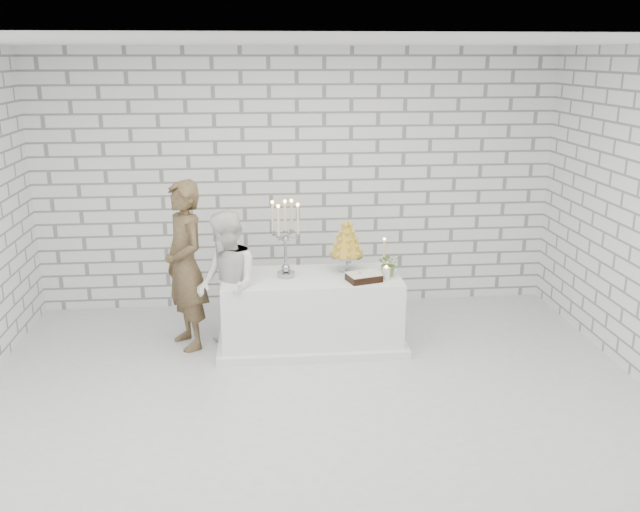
{
  "coord_description": "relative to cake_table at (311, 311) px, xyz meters",
  "views": [
    {
      "loc": [
        -0.46,
        -5.34,
        2.91
      ],
      "look_at": [
        0.12,
        0.92,
        1.05
      ],
      "focal_mm": 38.41,
      "sensor_mm": 36.0,
      "label": 1
    }
  ],
  "objects": [
    {
      "name": "ground",
      "position": [
        -0.05,
        -1.22,
        -0.38
      ],
      "size": [
        6.0,
        5.0,
        0.01
      ],
      "primitive_type": "cube",
      "color": "silver",
      "rests_on": "ground"
    },
    {
      "name": "groom",
      "position": [
        -1.26,
        0.11,
        0.49
      ],
      "size": [
        0.66,
        0.75,
        1.73
      ],
      "primitive_type": "imported",
      "rotation": [
        0.0,
        0.0,
        -1.09
      ],
      "color": "#483721",
      "rests_on": "ground"
    },
    {
      "name": "wall_front",
      "position": [
        -0.05,
        -3.72,
        1.12
      ],
      "size": [
        6.0,
        0.01,
        3.0
      ],
      "primitive_type": "cube",
      "color": "white",
      "rests_on": "ground"
    },
    {
      "name": "candelabra",
      "position": [
        -0.25,
        0.01,
        0.77
      ],
      "size": [
        0.39,
        0.39,
        0.79
      ],
      "primitive_type": null,
      "rotation": [
        0.0,
        0.0,
        0.27
      ],
      "color": "#9898A2",
      "rests_on": "cake_table"
    },
    {
      "name": "flowers",
      "position": [
        0.79,
        -0.05,
        0.5
      ],
      "size": [
        0.24,
        0.21,
        0.25
      ],
      "primitive_type": "imported",
      "rotation": [
        0.0,
        0.0,
        -0.06
      ],
      "color": "#4C7037",
      "rests_on": "cake_table"
    },
    {
      "name": "chocolate_cake",
      "position": [
        0.51,
        -0.2,
        0.42
      ],
      "size": [
        0.37,
        0.31,
        0.08
      ],
      "primitive_type": "cube",
      "rotation": [
        0.0,
        0.0,
        0.29
      ],
      "color": "black",
      "rests_on": "cake_table"
    },
    {
      "name": "croquembouche",
      "position": [
        0.38,
        0.13,
        0.65
      ],
      "size": [
        0.42,
        0.42,
        0.55
      ],
      "primitive_type": null,
      "rotation": [
        0.0,
        0.0,
        0.19
      ],
      "color": "#B28723",
      "rests_on": "cake_table"
    },
    {
      "name": "ceiling",
      "position": [
        -0.05,
        -1.22,
        2.62
      ],
      "size": [
        6.0,
        5.0,
        0.01
      ],
      "primitive_type": "cube",
      "color": "white",
      "rests_on": "ground"
    },
    {
      "name": "extra_taper",
      "position": [
        0.77,
        0.15,
        0.54
      ],
      "size": [
        0.08,
        0.08,
        0.32
      ],
      "primitive_type": "cylinder",
      "rotation": [
        0.0,
        0.0,
        -0.32
      ],
      "color": "beige",
      "rests_on": "cake_table"
    },
    {
      "name": "cake_table",
      "position": [
        0.0,
        0.0,
        0.0
      ],
      "size": [
        1.8,
        0.8,
        0.75
      ],
      "primitive_type": "cube",
      "color": "white",
      "rests_on": "ground"
    },
    {
      "name": "wall_back",
      "position": [
        -0.05,
        1.28,
        1.12
      ],
      "size": [
        6.0,
        0.01,
        3.0
      ],
      "primitive_type": "cube",
      "color": "white",
      "rests_on": "ground"
    },
    {
      "name": "pillar_candle",
      "position": [
        0.74,
        -0.16,
        0.44
      ],
      "size": [
        0.09,
        0.09,
        0.12
      ],
      "primitive_type": "cylinder",
      "rotation": [
        0.0,
        0.0,
        -0.1
      ],
      "color": "white",
      "rests_on": "cake_table"
    },
    {
      "name": "bride",
      "position": [
        -0.84,
        -0.16,
        0.36
      ],
      "size": [
        0.76,
        0.86,
        1.47
      ],
      "primitive_type": "imported",
      "rotation": [
        0.0,
        0.0,
        -1.24
      ],
      "color": "white",
      "rests_on": "ground"
    }
  ]
}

